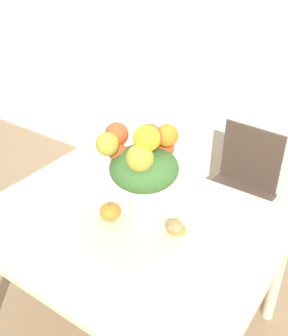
{
  "coord_description": "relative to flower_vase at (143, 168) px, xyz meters",
  "views": [
    {
      "loc": [
        0.89,
        -1.14,
        1.91
      ],
      "look_at": [
        0.08,
        0.03,
        1.03
      ],
      "focal_mm": 42.0,
      "sensor_mm": 36.0,
      "label": 1
    }
  ],
  "objects": [
    {
      "name": "ground_plane",
      "position": [
        -0.07,
        -0.03,
        -1.03
      ],
      "size": [
        12.0,
        12.0,
        0.0
      ],
      "primitive_type": "plane",
      "color": "#8E7556"
    },
    {
      "name": "dining_chair_near_window",
      "position": [
        0.13,
        0.88,
        -0.58
      ],
      "size": [
        0.45,
        0.45,
        0.86
      ],
      "rotation": [
        0.0,
        0.0,
        -0.07
      ],
      "color": "#47382D",
      "rests_on": "ground_plane"
    },
    {
      "name": "pumpkin",
      "position": [
        -0.15,
        -0.06,
        -0.26
      ],
      "size": [
        0.1,
        0.1,
        0.09
      ],
      "color": "orange",
      "rests_on": "dining_table"
    },
    {
      "name": "turkey_figurine",
      "position": [
        0.15,
        0.04,
        -0.27
      ],
      "size": [
        0.09,
        0.12,
        0.07
      ],
      "color": "#A87A4C",
      "rests_on": "dining_table"
    },
    {
      "name": "dining_table",
      "position": [
        -0.07,
        -0.03,
        -0.39
      ],
      "size": [
        1.37,
        1.08,
        0.73
      ],
      "color": "beige",
      "rests_on": "ground_plane"
    },
    {
      "name": "wall_back",
      "position": [
        -0.07,
        1.34,
        0.32
      ],
      "size": [
        8.0,
        0.06,
        2.7
      ],
      "color": "white",
      "rests_on": "ground_plane"
    },
    {
      "name": "flower_vase",
      "position": [
        0.0,
        0.0,
        0.0
      ],
      "size": [
        0.34,
        0.32,
        0.53
      ],
      "color": "silver",
      "rests_on": "dining_table"
    }
  ]
}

